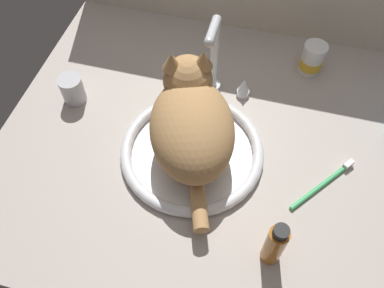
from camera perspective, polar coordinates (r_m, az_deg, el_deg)
countertop at (r=94.13cm, az=3.11°, el=-0.39°), size 100.71×83.52×3.00cm
sink_basin at (r=90.20cm, az=-0.00°, el=-1.02°), size 32.70×32.70×2.54cm
faucet at (r=96.40cm, az=3.06°, el=11.18°), size 19.09×10.17×22.91cm
cat at (r=83.90cm, az=-0.13°, el=3.64°), size 25.66×35.66×18.84cm
metal_jar at (r=102.50cm, az=-16.82°, el=7.52°), size 5.78×5.78×7.20cm
amber_bottle at (r=76.52cm, az=11.84°, el=-13.95°), size 3.81×3.81×13.22cm
pill_bottle at (r=109.43cm, az=16.90°, el=11.58°), size 5.97×5.97×8.58cm
toothbrush at (r=91.19cm, az=18.46°, el=-5.39°), size 12.74×15.52×1.70cm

